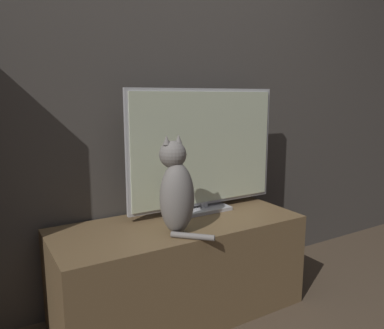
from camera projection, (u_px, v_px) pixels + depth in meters
wall_back at (152, 74)px, 2.11m from camera, size 4.80×0.05×2.60m
tv_stand at (180, 268)px, 2.03m from camera, size 1.32×0.54×0.52m
tv at (204, 151)px, 2.13m from camera, size 0.94×0.17×0.70m
cat at (176, 191)px, 1.80m from camera, size 0.21×0.30×0.48m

